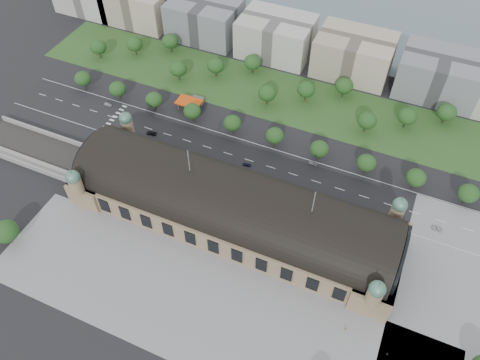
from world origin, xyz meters
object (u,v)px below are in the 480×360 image
at_px(bus_west, 210,162).
at_px(traffic_car_6, 437,228).
at_px(parked_car_3, 192,161).
at_px(traffic_car_2, 152,133).
at_px(parked_car_2, 125,146).
at_px(traffic_car_1, 108,104).
at_px(traffic_car_5, 313,163).
at_px(petrol_station, 194,101).
at_px(traffic_car_4, 247,164).
at_px(parked_car_5, 165,152).
at_px(bus_mid, 238,172).
at_px(parked_car_4, 146,153).
at_px(parked_car_1, 161,151).
at_px(pedestrian_0, 346,330).
at_px(pedestrian_2, 387,354).
at_px(parked_car_6, 169,160).
at_px(bus_east, 302,193).
at_px(parked_car_0, 155,150).

bearing_deg(bus_west, traffic_car_6, -88.16).
bearing_deg(traffic_car_6, parked_car_3, -85.79).
bearing_deg(traffic_car_2, bus_west, 71.76).
bearing_deg(parked_car_3, parked_car_2, -118.50).
distance_m(traffic_car_1, bus_west, 76.28).
height_order(traffic_car_1, traffic_car_5, traffic_car_5).
relative_size(traffic_car_1, bus_west, 0.38).
distance_m(petrol_station, traffic_car_4, 55.59).
relative_size(traffic_car_2, parked_car_5, 0.97).
xyz_separation_m(traffic_car_5, bus_mid, (-32.22, -21.36, 1.12)).
bearing_deg(traffic_car_5, parked_car_4, 106.07).
relative_size(petrol_station, parked_car_1, 2.67).
distance_m(parked_car_1, parked_car_5, 2.45).
bearing_deg(traffic_car_2, parked_car_1, 42.34).
bearing_deg(parked_car_5, pedestrian_0, 32.17).
distance_m(petrol_station, pedestrian_2, 164.81).
bearing_deg(parked_car_6, bus_mid, 66.12).
distance_m(parked_car_3, pedestrian_2, 126.36).
distance_m(traffic_car_4, pedestrian_0, 94.78).
bearing_deg(bus_west, pedestrian_0, -124.62).
height_order(traffic_car_5, parked_car_2, traffic_car_5).
bearing_deg(bus_east, parked_car_3, 91.13).
bearing_deg(parked_car_3, traffic_car_2, -142.81).
height_order(parked_car_6, pedestrian_2, pedestrian_2).
distance_m(parked_car_3, parked_car_4, 25.17).
distance_m(parked_car_3, parked_car_5, 15.92).
relative_size(traffic_car_6, parked_car_3, 1.12).
distance_m(petrol_station, traffic_car_5, 78.68).
distance_m(traffic_car_2, parked_car_5, 17.21).
distance_m(traffic_car_2, parked_car_2, 15.98).
xyz_separation_m(parked_car_1, parked_car_5, (2.45, 0.00, 0.06)).
relative_size(petrol_station, parked_car_5, 2.47).
height_order(traffic_car_2, traffic_car_6, traffic_car_2).
bearing_deg(traffic_car_6, petrol_station, -102.48).
height_order(traffic_car_1, bus_east, bus_east).
bearing_deg(parked_car_6, traffic_car_4, 76.20).
bearing_deg(bus_west, traffic_car_1, 75.43).
bearing_deg(pedestrian_2, parked_car_0, 53.04).
bearing_deg(parked_car_6, bus_east, 61.58).
bearing_deg(traffic_car_1, parked_car_1, -114.69).
xyz_separation_m(petrol_station, traffic_car_2, (-10.04, -30.38, -2.18)).
bearing_deg(traffic_car_5, parked_car_3, 109.89).
relative_size(parked_car_2, parked_car_6, 0.92).
bearing_deg(parked_car_5, parked_car_2, -110.99).
bearing_deg(pedestrian_0, traffic_car_5, 92.67).
bearing_deg(bus_mid, traffic_car_4, -6.06).
distance_m(traffic_car_4, parked_car_6, 39.70).
distance_m(traffic_car_4, bus_mid, 7.54).
distance_m(parked_car_5, bus_west, 24.99).
height_order(traffic_car_5, bus_east, bus_east).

